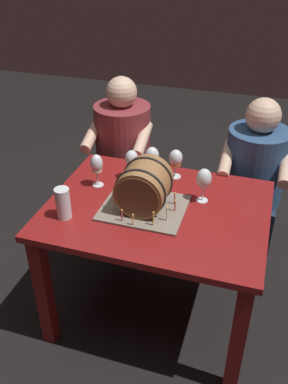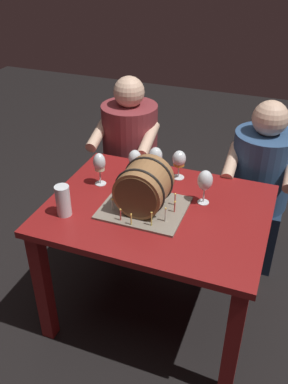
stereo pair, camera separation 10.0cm
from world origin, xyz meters
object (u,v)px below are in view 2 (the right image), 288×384
(barrel_cake, at_px, (144,189))
(wine_glass_amber, at_px, (179,160))
(wine_glass_white, at_px, (99,164))
(wine_glass_empty, at_px, (205,181))
(dining_table, at_px, (157,227))
(wine_glass_rose, at_px, (135,159))
(person_seated_right, at_px, (258,191))
(wine_glass_red, at_px, (156,157))
(person_seated_left, at_px, (130,165))
(beer_pint, at_px, (63,202))

(barrel_cake, xyz_separation_m, wine_glass_amber, (0.07, 0.36, -0.01))
(wine_glass_white, bearing_deg, barrel_cake, -24.44)
(barrel_cake, bearing_deg, wine_glass_empty, 31.35)
(dining_table, xyz_separation_m, wine_glass_rose, (-0.21, 0.23, 0.25))
(wine_glass_white, relative_size, person_seated_right, 0.17)
(wine_glass_amber, relative_size, person_seated_right, 0.15)
(wine_glass_white, distance_m, wine_glass_red, 0.32)
(person_seated_left, bearing_deg, wine_glass_empty, -41.39)
(barrel_cake, relative_size, wine_glass_amber, 2.46)
(wine_glass_amber, xyz_separation_m, person_seated_right, (0.42, 0.37, -0.33))
(person_seated_left, bearing_deg, wine_glass_white, -83.30)
(wine_glass_white, bearing_deg, wine_glass_empty, 2.05)
(dining_table, relative_size, beer_pint, 6.96)
(wine_glass_white, height_order, beer_pint, wine_glass_white)
(wine_glass_empty, distance_m, wine_glass_red, 0.36)
(wine_glass_amber, height_order, beer_pint, wine_glass_amber)
(wine_glass_amber, xyz_separation_m, person_seated_left, (-0.45, 0.37, -0.31))
(wine_glass_empty, distance_m, beer_pint, 0.70)
(wine_glass_empty, bearing_deg, wine_glass_red, 152.13)
(barrel_cake, height_order, wine_glass_rose, barrel_cake)
(wine_glass_white, height_order, person_seated_left, person_seated_left)
(beer_pint, relative_size, person_seated_left, 0.14)
(wine_glass_amber, height_order, wine_glass_white, wine_glass_white)
(wine_glass_amber, distance_m, person_seated_left, 0.66)
(wine_glass_rose, xyz_separation_m, person_seated_right, (0.65, 0.46, -0.33))
(person_seated_right, bearing_deg, person_seated_left, 179.99)
(wine_glass_amber, relative_size, beer_pint, 1.05)
(wine_glass_red, bearing_deg, beer_pint, -119.59)
(wine_glass_white, relative_size, wine_glass_red, 1.05)
(wine_glass_red, relative_size, person_seated_left, 0.15)
(wine_glass_rose, bearing_deg, wine_glass_empty, -14.31)
(wine_glass_white, bearing_deg, beer_pint, -97.09)
(beer_pint, distance_m, person_seated_left, 0.95)
(wine_glass_rose, height_order, person_seated_left, person_seated_left)
(wine_glass_rose, height_order, wine_glass_empty, wine_glass_empty)
(wine_glass_amber, bearing_deg, wine_glass_empty, -45.43)
(wine_glass_white, height_order, person_seated_right, person_seated_right)
(beer_pint, bearing_deg, wine_glass_red, 60.41)
(wine_glass_amber, height_order, wine_glass_rose, wine_glass_rose)
(dining_table, distance_m, wine_glass_amber, 0.40)
(wine_glass_rose, bearing_deg, person_seated_left, 115.81)
(wine_glass_amber, distance_m, wine_glass_white, 0.44)
(wine_glass_red, height_order, beer_pint, wine_glass_red)
(dining_table, distance_m, wine_glass_empty, 0.35)
(wine_glass_rose, distance_m, wine_glass_white, 0.20)
(wine_glass_amber, bearing_deg, person_seated_right, 41.25)
(wine_glass_rose, bearing_deg, wine_glass_white, -140.13)
(person_seated_left, bearing_deg, dining_table, -57.67)
(wine_glass_rose, relative_size, person_seated_right, 0.15)
(wine_glass_empty, height_order, wine_glass_red, wine_glass_empty)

